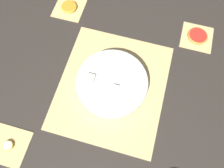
{
  "coord_description": "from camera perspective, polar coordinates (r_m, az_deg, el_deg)",
  "views": [
    {
      "loc": [
        0.29,
        0.08,
        0.79
      ],
      "look_at": [
        0.0,
        0.0,
        0.03
      ],
      "focal_mm": 35.0,
      "sensor_mm": 36.0,
      "label": 1
    }
  ],
  "objects": [
    {
      "name": "ground_plane",
      "position": [
        0.84,
        0.0,
        -0.65
      ],
      "size": [
        6.0,
        6.0,
        0.0
      ],
      "primitive_type": "plane",
      "color": "#2D2823"
    },
    {
      "name": "bamboo_mat_center",
      "position": [
        0.84,
        0.0,
        -0.57
      ],
      "size": [
        0.46,
        0.4,
        0.01
      ],
      "color": "#D6B775",
      "rests_on": "ground_plane"
    },
    {
      "name": "coaster_mat_near_left",
      "position": [
        1.05,
        -11.13,
        18.93
      ],
      "size": [
        0.13,
        0.13,
        0.01
      ],
      "color": "#D6B775",
      "rests_on": "ground_plane"
    },
    {
      "name": "coaster_mat_near_right",
      "position": [
        0.87,
        -25.29,
        -14.36
      ],
      "size": [
        0.13,
        0.13,
        0.01
      ],
      "color": "#D6B775",
      "rests_on": "ground_plane"
    },
    {
      "name": "coaster_mat_far_left",
      "position": [
        1.01,
        21.29,
        11.34
      ],
      "size": [
        0.13,
        0.13,
        0.01
      ],
      "color": "#D6B775",
      "rests_on": "ground_plane"
    },
    {
      "name": "fruit_salad_bowl",
      "position": [
        0.81,
        -0.02,
        0.21
      ],
      "size": [
        0.27,
        0.27,
        0.06
      ],
      "color": "silver",
      "rests_on": "bamboo_mat_center"
    },
    {
      "name": "orange_slice_whole",
      "position": [
        1.04,
        -11.21,
        19.21
      ],
      "size": [
        0.07,
        0.07,
        0.01
      ],
      "color": "orange",
      "rests_on": "coaster_mat_near_left"
    },
    {
      "name": "banana_coin_single",
      "position": [
        0.86,
        -25.49,
        -14.28
      ],
      "size": [
        0.04,
        0.04,
        0.01
      ],
      "color": "#F7EFC6",
      "rests_on": "coaster_mat_near_right"
    },
    {
      "name": "grapefruit_slice",
      "position": [
        1.0,
        21.46,
        11.61
      ],
      "size": [
        0.08,
        0.08,
        0.01
      ],
      "color": "red",
      "rests_on": "coaster_mat_far_left"
    }
  ]
}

